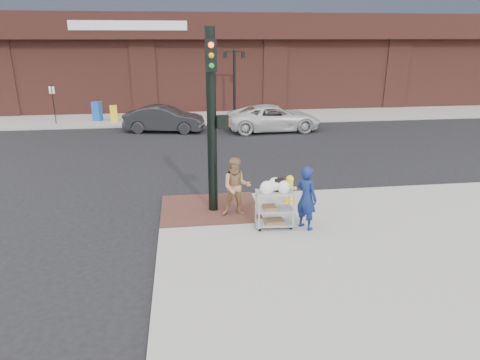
{
  "coord_description": "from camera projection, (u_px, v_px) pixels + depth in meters",
  "views": [
    {
      "loc": [
        -1.29,
        -10.64,
        4.89
      ],
      "look_at": [
        0.18,
        0.11,
        1.25
      ],
      "focal_mm": 32.0,
      "sensor_mm": 36.0,
      "label": 1
    }
  ],
  "objects": [
    {
      "name": "brick_curb_ramp",
      "position": [
        210.0,
        208.0,
        12.43
      ],
      "size": [
        2.8,
        2.4,
        0.01
      ],
      "primitive_type": "cube",
      "color": "#512C26",
      "rests_on": "sidewalk_near"
    },
    {
      "name": "lamp_post",
      "position": [
        234.0,
        76.0,
        26.17
      ],
      "size": [
        1.32,
        0.22,
        4.0
      ],
      "color": "black",
      "rests_on": "sidewalk_far"
    },
    {
      "name": "woman_blue",
      "position": [
        307.0,
        198.0,
        10.91
      ],
      "size": [
        0.68,
        0.73,
        1.68
      ],
      "primitive_type": "imported",
      "rotation": [
        0.0,
        0.0,
        2.16
      ],
      "color": "navy",
      "rests_on": "sidewalk_near"
    },
    {
      "name": "fire_hydrant",
      "position": [
        289.0,
        189.0,
        12.68
      ],
      "size": [
        0.41,
        0.29,
        0.88
      ],
      "color": "yellow",
      "rests_on": "sidewalk_near"
    },
    {
      "name": "minivan_white",
      "position": [
        274.0,
        118.0,
        23.25
      ],
      "size": [
        5.13,
        2.49,
        1.41
      ],
      "primitive_type": "imported",
      "rotation": [
        0.0,
        0.0,
        1.6
      ],
      "color": "silver",
      "rests_on": "ground"
    },
    {
      "name": "newsbox_blue",
      "position": [
        97.0,
        111.0,
        25.32
      ],
      "size": [
        0.58,
        0.55,
        1.12
      ],
      "primitive_type": "cube",
      "rotation": [
        0.0,
        0.0,
        -0.31
      ],
      "color": "#194AA7",
      "rests_on": "sidewalk_far"
    },
    {
      "name": "traffic_signal_pole",
      "position": [
        212.0,
        118.0,
        11.48
      ],
      "size": [
        0.61,
        0.51,
        5.0
      ],
      "color": "black",
      "rests_on": "sidewalk_near"
    },
    {
      "name": "pedestrian_tan",
      "position": [
        236.0,
        187.0,
        11.73
      ],
      "size": [
        0.84,
        0.67,
        1.65
      ],
      "primitive_type": "imported",
      "rotation": [
        0.0,
        0.0,
        -0.05
      ],
      "color": "#A3734C",
      "rests_on": "sidewalk_near"
    },
    {
      "name": "newsbox_yellow",
      "position": [
        114.0,
        114.0,
        25.08
      ],
      "size": [
        0.43,
        0.39,
        0.94
      ],
      "primitive_type": "cube",
      "rotation": [
        0.0,
        0.0,
        0.09
      ],
      "color": "yellow",
      "rests_on": "sidewalk_far"
    },
    {
      "name": "parking_sign",
      "position": [
        54.0,
        104.0,
        24.31
      ],
      "size": [
        0.05,
        0.05,
        2.2
      ],
      "primitive_type": "cylinder",
      "color": "black",
      "rests_on": "sidewalk_far"
    },
    {
      "name": "utility_cart",
      "position": [
        274.0,
        206.0,
        11.02
      ],
      "size": [
        0.99,
        0.6,
        1.33
      ],
      "color": "#96979B",
      "rests_on": "sidewalk_near"
    },
    {
      "name": "ground",
      "position": [
        234.0,
        225.0,
        11.71
      ],
      "size": [
        220.0,
        220.0,
        0.0
      ],
      "primitive_type": "plane",
      "color": "black",
      "rests_on": "ground"
    },
    {
      "name": "sidewalk_far",
      "position": [
        318.0,
        87.0,
        43.36
      ],
      "size": [
        65.0,
        36.0,
        0.15
      ],
      "primitive_type": "cube",
      "color": "#999691",
      "rests_on": "ground"
    },
    {
      "name": "sedan_dark",
      "position": [
        164.0,
        119.0,
        23.02
      ],
      "size": [
        4.43,
        2.28,
        1.39
      ],
      "primitive_type": "imported",
      "rotation": [
        0.0,
        0.0,
        1.37
      ],
      "color": "black",
      "rests_on": "ground"
    }
  ]
}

